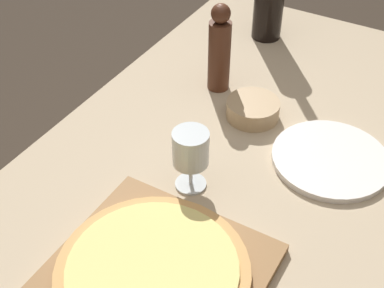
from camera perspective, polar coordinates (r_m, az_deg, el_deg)
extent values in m
cube|color=tan|center=(1.08, -0.62, -6.98)|extent=(0.78, 1.79, 0.03)
cylinder|color=brown|center=(2.00, 3.43, 4.72)|extent=(0.06, 0.06, 0.73)
cube|color=olive|center=(0.95, -4.16, -14.06)|extent=(0.35, 0.35, 0.02)
cylinder|color=tan|center=(0.93, -4.21, -13.43)|extent=(0.33, 0.33, 0.02)
cylinder|color=#EAD67A|center=(0.93, -4.25, -12.99)|extent=(0.29, 0.29, 0.01)
cylinder|color=#4C2819|center=(1.33, 2.92, 9.34)|extent=(0.06, 0.06, 0.18)
sphere|color=#4C2819|center=(1.27, 3.10, 13.74)|extent=(0.05, 0.05, 0.05)
cylinder|color=silver|center=(1.10, -0.14, -4.27)|extent=(0.06, 0.06, 0.00)
cylinder|color=silver|center=(1.08, -0.14, -3.08)|extent=(0.01, 0.01, 0.06)
cylinder|color=silver|center=(1.04, -0.15, -0.45)|extent=(0.07, 0.07, 0.07)
cylinder|color=tan|center=(1.27, 6.51, 3.71)|extent=(0.13, 0.13, 0.04)
cylinder|color=white|center=(1.19, 14.55, -1.55)|extent=(0.25, 0.25, 0.01)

